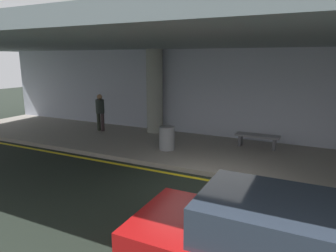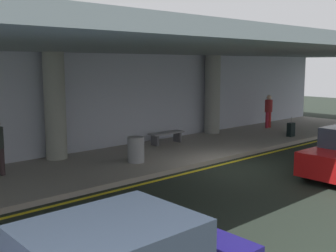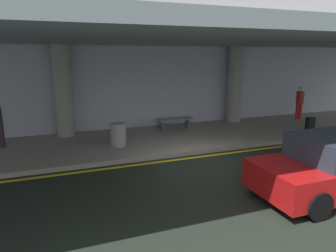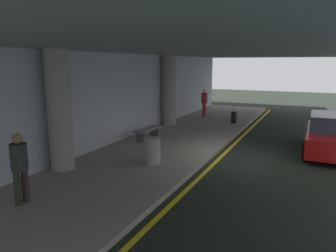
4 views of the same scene
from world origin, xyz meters
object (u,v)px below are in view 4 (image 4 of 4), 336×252
Objects in this scene: car_red at (332,135)px; trash_bin_steel at (152,150)px; traveler_with_luggage at (20,164)px; person_waiting_for_ride at (204,101)px; support_column_left_mid at (169,91)px; bench_metal at (148,131)px; support_column_far_left at (59,111)px; suitcase_upright_primary at (234,117)px.

car_red reaches higher than trash_bin_steel.
traveler_with_luggage is (-8.34, 6.79, 0.40)m from car_red.
car_red is at bearing 76.07° from person_waiting_for_ride.
support_column_left_mid is 3.73m from bench_metal.
bench_metal is at bearing -6.60° from support_column_far_left.
car_red is 8.75m from person_waiting_for_ride.
support_column_left_mid reaches higher than suitcase_upright_primary.
trash_bin_steel is (-2.91, -1.72, 0.07)m from bench_metal.
traveler_with_luggage reaches higher than suitcase_upright_primary.
bench_metal is (6.95, 0.38, -0.61)m from traveler_with_luggage.
support_column_far_left is 9.85m from car_red.
suitcase_upright_primary is (12.29, -2.10, -0.65)m from traveler_with_luggage.
support_column_far_left is 4.88m from bench_metal.
suitcase_upright_primary is at bearing -57.06° from support_column_left_mid.
bench_metal is 1.88× the size of trash_bin_steel.
bench_metal is at bearing -79.23° from traveler_with_luggage.
support_column_far_left is 4.06× the size of suitcase_upright_primary.
person_waiting_for_ride is (5.38, 6.89, 0.40)m from car_red.
support_column_far_left is 11.45m from person_waiting_for_ride.
person_waiting_for_ride reaches higher than suitcase_upright_primary.
traveler_with_luggage is 1.00× the size of person_waiting_for_ride.
suitcase_upright_primary is at bearing -16.86° from support_column_far_left.
support_column_far_left is 4.29× the size of trash_bin_steel.
support_column_far_left reaches higher than bench_metal.
car_red reaches higher than bench_metal.
support_column_left_mid is at bearing 8.99° from bench_metal.
support_column_left_mid is 0.89× the size of car_red.
support_column_left_mid is 3.90m from suitcase_upright_primary.
support_column_left_mid is 6.83m from trash_bin_steel.
suitcase_upright_primary is (3.94, 4.69, -0.25)m from car_red.
car_red is 4.56× the size of suitcase_upright_primary.
support_column_far_left is 2.17× the size of person_waiting_for_ride.
suitcase_upright_primary reaches higher than bench_metal.
bench_metal is (4.62, -0.53, -1.47)m from support_column_far_left.
support_column_left_mid is 4.06× the size of suitcase_upright_primary.
support_column_left_mid is at bearing 10.54° from person_waiting_for_ride.
bench_metal is at bearing 169.30° from suitcase_upright_primary.
trash_bin_steel is at bearing -52.80° from support_column_far_left.
person_waiting_for_ride is 2.71m from suitcase_upright_primary.
car_red is 2.44× the size of person_waiting_for_ride.
suitcase_upright_primary is (9.95, -3.02, -1.51)m from support_column_far_left.
traveler_with_luggage is 6.99m from bench_metal.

